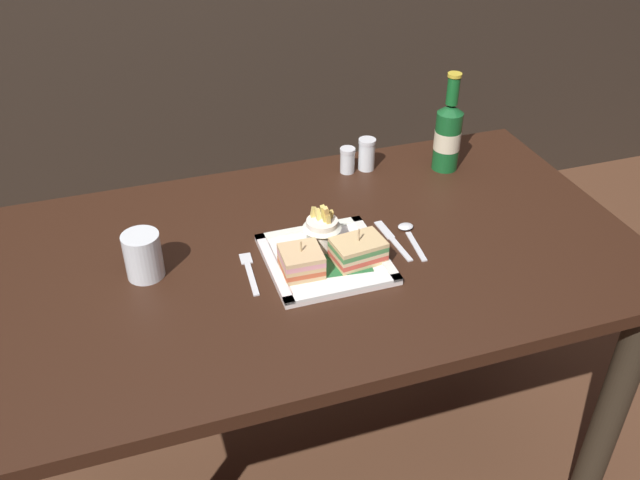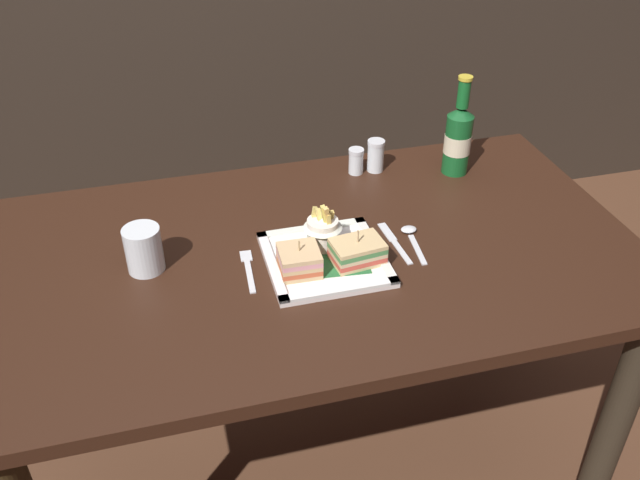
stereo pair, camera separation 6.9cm
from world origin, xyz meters
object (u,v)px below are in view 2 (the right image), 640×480
object	(u,v)px
sandwich_half_right	(357,252)
fries_cup	(323,228)
salt_shaker	(356,162)
spoon	(411,235)
dining_table	(315,296)
square_plate	(325,259)
fork	(248,268)
knife	(394,241)
sandwich_half_left	(299,261)
beer_bottle	(458,138)
water_glass	(144,252)
pepper_shaker	(376,157)

from	to	relation	value
sandwich_half_right	fries_cup	size ratio (longest dim) A/B	1.03
sandwich_half_right	salt_shaker	distance (m)	0.39
spoon	dining_table	bearing A→B (deg)	177.95
dining_table	square_plate	xyz separation A→B (m)	(0.01, -0.05, 0.13)
fork	knife	distance (m)	0.32
salt_shaker	sandwich_half_left	bearing A→B (deg)	-122.25
sandwich_half_left	salt_shaker	world-z (taller)	sandwich_half_left
square_plate	knife	distance (m)	0.17
knife	salt_shaker	bearing A→B (deg)	87.90
sandwich_half_right	knife	distance (m)	0.12
sandwich_half_left	sandwich_half_right	bearing A→B (deg)	0.00
beer_bottle	fork	world-z (taller)	beer_bottle
knife	sandwich_half_right	bearing A→B (deg)	-149.55
fork	dining_table	bearing A→B (deg)	11.56
sandwich_half_right	water_glass	world-z (taller)	water_glass
sandwich_half_left	salt_shaker	size ratio (longest dim) A/B	1.26
sandwich_half_right	fries_cup	distance (m)	0.09
beer_bottle	fork	bearing A→B (deg)	-154.87
beer_bottle	knife	bearing A→B (deg)	-134.97
sandwich_half_left	fork	bearing A→B (deg)	154.97
sandwich_half_left	salt_shaker	xyz separation A→B (m)	(0.24, 0.37, -0.01)
knife	spoon	world-z (taller)	spoon
square_plate	pepper_shaker	world-z (taller)	pepper_shaker
water_glass	spoon	size ratio (longest dim) A/B	0.69
water_glass	pepper_shaker	distance (m)	0.64
water_glass	salt_shaker	xyz separation A→B (m)	(0.53, 0.27, -0.01)
fries_cup	pepper_shaker	distance (m)	0.37
dining_table	salt_shaker	xyz separation A→B (m)	(0.18, 0.30, 0.16)
square_plate	spoon	bearing A→B (deg)	11.17
knife	pepper_shaker	bearing A→B (deg)	78.59
fries_cup	pepper_shaker	size ratio (longest dim) A/B	1.31
pepper_shaker	spoon	bearing A→B (deg)	-93.77
square_plate	spoon	distance (m)	0.21
sandwich_half_right	fork	world-z (taller)	sandwich_half_right
sandwich_half_left	spoon	distance (m)	0.28
dining_table	pepper_shaker	bearing A→B (deg)	51.71
sandwich_half_right	beer_bottle	size ratio (longest dim) A/B	0.44
spoon	salt_shaker	size ratio (longest dim) A/B	2.12
sandwich_half_right	salt_shaker	size ratio (longest dim) A/B	1.69
beer_bottle	spoon	world-z (taller)	beer_bottle
square_plate	salt_shaker	distance (m)	0.39
salt_shaker	sandwich_half_right	bearing A→B (deg)	-106.99
fries_cup	fork	size ratio (longest dim) A/B	0.76
dining_table	fries_cup	bearing A→B (deg)	-21.31
sandwich_half_left	fries_cup	world-z (taller)	fries_cup
sandwich_half_left	fries_cup	size ratio (longest dim) A/B	0.77
fries_cup	dining_table	bearing A→B (deg)	158.69
water_glass	fork	xyz separation A→B (m)	(0.20, -0.05, -0.04)
fork	beer_bottle	bearing A→B (deg)	25.13
water_glass	salt_shaker	bearing A→B (deg)	27.17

